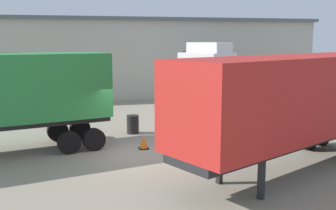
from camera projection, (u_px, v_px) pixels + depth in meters
ground_plane at (136, 155)px, 15.38m from camera, size 60.00×60.00×0.00m
warehouse_building at (101, 57)px, 32.87m from camera, size 34.09×10.01×6.10m
tractor_unit_white at (212, 81)px, 23.26m from camera, size 6.63×5.78×4.31m
container_trailer_orange at (294, 99)px, 13.03m from camera, size 9.80×6.51×3.94m
oil_drum at (133, 124)px, 18.86m from camera, size 0.58×0.58×0.88m
traffic_cone at (144, 143)px, 16.21m from camera, size 0.40×0.40×0.55m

